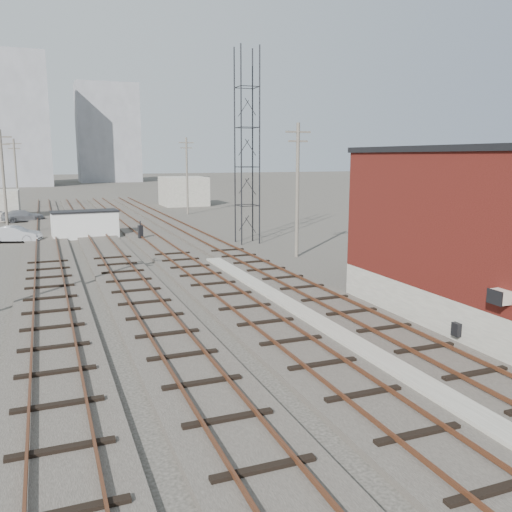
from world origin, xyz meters
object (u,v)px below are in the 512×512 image
switch_stand (141,232)px  site_trailer (85,224)px  car_grey (23,216)px  car_silver (15,234)px

switch_stand → site_trailer: site_trailer is taller
switch_stand → car_grey: (-9.38, 17.69, -0.08)m
switch_stand → car_grey: switch_stand is taller
car_silver → car_grey: (0.20, 14.99, -0.04)m
site_trailer → car_grey: site_trailer is taller
switch_stand → car_silver: bearing=152.6°
car_silver → car_grey: bearing=15.7°
switch_stand → site_trailer: size_ratio=0.27×
car_silver → car_grey: 14.99m
car_grey → car_silver: bearing=166.5°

